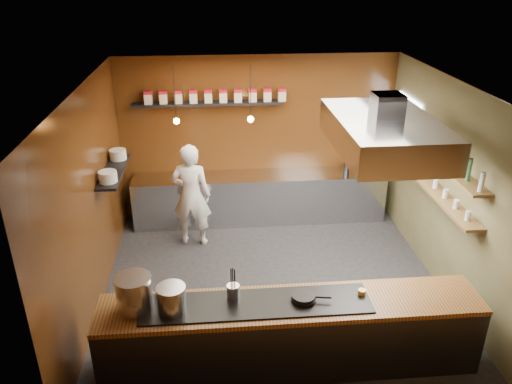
{
  "coord_description": "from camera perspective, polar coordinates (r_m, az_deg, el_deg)",
  "views": [
    {
      "loc": [
        -0.81,
        -6.15,
        4.45
      ],
      "look_at": [
        -0.23,
        0.4,
        1.39
      ],
      "focal_mm": 35.0,
      "sensor_mm": 36.0,
      "label": 1
    }
  ],
  "objects": [
    {
      "name": "plate_stacks",
      "position": [
        7.83,
        -16.01,
        2.99
      ],
      "size": [
        0.26,
        1.16,
        0.16
      ],
      "color": "silver",
      "rests_on": "plate_shelf"
    },
    {
      "name": "back_wall",
      "position": [
        9.18,
        0.25,
        6.19
      ],
      "size": [
        5.0,
        0.0,
        5.0
      ],
      "primitive_type": "plane",
      "rotation": [
        1.57,
        0.0,
        0.0
      ],
      "color": "#3E1C0B",
      "rests_on": "ground"
    },
    {
      "name": "right_wall",
      "position": [
        7.59,
        21.28,
        0.25
      ],
      "size": [
        0.0,
        5.0,
        5.0
      ],
      "primitive_type": "plane",
      "rotation": [
        1.57,
        0.0,
        -1.57
      ],
      "color": "brown",
      "rests_on": "ground"
    },
    {
      "name": "prep_counter",
      "position": [
        9.27,
        0.43,
        -0.62
      ],
      "size": [
        4.6,
        0.65,
        0.9
      ],
      "primitive_type": "cube",
      "color": "silver",
      "rests_on": "floor"
    },
    {
      "name": "pass_counter",
      "position": [
        6.1,
        3.91,
        -15.88
      ],
      "size": [
        4.4,
        0.72,
        0.94
      ],
      "color": "#38383D",
      "rests_on": "floor"
    },
    {
      "name": "left_wall",
      "position": [
        7.03,
        -18.48,
        -1.26
      ],
      "size": [
        0.0,
        5.0,
        5.0
      ],
      "primitive_type": "plane",
      "rotation": [
        1.57,
        0.0,
        1.57
      ],
      "color": "#3E1C0B",
      "rests_on": "ground"
    },
    {
      "name": "wine_glasses",
      "position": [
        7.75,
        19.34,
        1.37
      ],
      "size": [
        0.07,
        2.37,
        0.13
      ],
      "color": "silver",
      "rests_on": "bottle_shelf_lower"
    },
    {
      "name": "butter_jar",
      "position": [
        6.01,
        11.99,
        -11.19
      ],
      "size": [
        0.12,
        0.12,
        0.08
      ],
      "primitive_type": "cylinder",
      "rotation": [
        0.0,
        0.0,
        0.39
      ],
      "color": "gold",
      "rests_on": "pass_counter"
    },
    {
      "name": "plate_shelf",
      "position": [
        7.87,
        -15.92,
        2.31
      ],
      "size": [
        0.3,
        1.4,
        0.04
      ],
      "primitive_type": "cube",
      "color": "black",
      "rests_on": "left_wall"
    },
    {
      "name": "bottle_shelf_upper",
      "position": [
        7.61,
        19.75,
        4.02
      ],
      "size": [
        0.26,
        2.8,
        0.04
      ],
      "primitive_type": "cube",
      "color": "brown",
      "rests_on": "right_wall"
    },
    {
      "name": "pendant_left",
      "position": [
        8.2,
        -9.1,
        8.36
      ],
      "size": [
        0.1,
        0.1,
        0.95
      ],
      "color": "black",
      "rests_on": "ceiling"
    },
    {
      "name": "pendant_right",
      "position": [
        8.21,
        -0.62,
        8.67
      ],
      "size": [
        0.1,
        0.1,
        0.95
      ],
      "color": "black",
      "rests_on": "ceiling"
    },
    {
      "name": "utensil_crock",
      "position": [
        5.77,
        -2.62,
        -11.38
      ],
      "size": [
        0.19,
        0.19,
        0.19
      ],
      "primitive_type": "cylinder",
      "rotation": [
        0.0,
        0.0,
        -0.37
      ],
      "color": "#B4B6BB",
      "rests_on": "pass_counter"
    },
    {
      "name": "chef",
      "position": [
        8.37,
        -7.41,
        -0.39
      ],
      "size": [
        0.72,
        0.54,
        1.8
      ],
      "primitive_type": "imported",
      "rotation": [
        0.0,
        0.0,
        2.97
      ],
      "color": "white",
      "rests_on": "floor"
    },
    {
      "name": "extractor_hood",
      "position": [
        6.43,
        14.44,
        6.53
      ],
      "size": [
        1.2,
        2.0,
        0.72
      ],
      "color": "#38383D",
      "rests_on": "ceiling"
    },
    {
      "name": "bottles",
      "position": [
        7.57,
        19.9,
        5.01
      ],
      "size": [
        0.06,
        2.66,
        0.24
      ],
      "color": "silver",
      "rests_on": "bottle_shelf_upper"
    },
    {
      "name": "bottle_shelf_lower",
      "position": [
        7.78,
        19.26,
        0.79
      ],
      "size": [
        0.26,
        2.8,
        0.04
      ],
      "primitive_type": "cube",
      "color": "brown",
      "rests_on": "right_wall"
    },
    {
      "name": "stockpot_large",
      "position": [
        5.74,
        -13.74,
        -11.11
      ],
      "size": [
        0.49,
        0.49,
        0.4
      ],
      "primitive_type": "cylinder",
      "rotation": [
        0.0,
        0.0,
        -0.22
      ],
      "color": "silver",
      "rests_on": "pass_counter"
    },
    {
      "name": "storage_tins",
      "position": [
        8.77,
        -4.62,
        10.89
      ],
      "size": [
        2.43,
        0.13,
        0.22
      ],
      "color": "beige",
      "rests_on": "tin_shelf"
    },
    {
      "name": "tin_shelf",
      "position": [
        8.81,
        -5.58,
        10.02
      ],
      "size": [
        2.6,
        0.26,
        0.04
      ],
      "primitive_type": "cube",
      "color": "black",
      "rests_on": "back_wall"
    },
    {
      "name": "floor",
      "position": [
        7.64,
        2.0,
        -10.72
      ],
      "size": [
        5.0,
        5.0,
        0.0
      ],
      "primitive_type": "plane",
      "color": "black",
      "rests_on": "ground"
    },
    {
      "name": "frying_pan",
      "position": [
        5.81,
        5.48,
        -11.92
      ],
      "size": [
        0.46,
        0.29,
        0.07
      ],
      "color": "black",
      "rests_on": "pass_counter"
    },
    {
      "name": "ceiling",
      "position": [
        6.37,
        2.41,
        11.77
      ],
      "size": [
        5.0,
        5.0,
        0.0
      ],
      "primitive_type": "plane",
      "rotation": [
        3.14,
        0.0,
        0.0
      ],
      "color": "silver",
      "rests_on": "back_wall"
    },
    {
      "name": "stockpot_small",
      "position": [
        5.65,
        -9.63,
        -11.93
      ],
      "size": [
        0.42,
        0.42,
        0.3
      ],
      "primitive_type": "cylinder",
      "rotation": [
        0.0,
        0.0,
        0.36
      ],
      "color": "#BABCC1",
      "rests_on": "pass_counter"
    },
    {
      "name": "espresso_machine",
      "position": [
        9.36,
        12.73,
        3.23
      ],
      "size": [
        0.47,
        0.46,
        0.37
      ],
      "primitive_type": "cube",
      "rotation": [
        0.0,
        0.0,
        -0.34
      ],
      "color": "black",
      "rests_on": "prep_counter"
    },
    {
      "name": "window_pane",
      "position": [
        8.88,
        16.84,
        7.17
      ],
      "size": [
        0.0,
        1.0,
        1.0
      ],
      "primitive_type": "plane",
      "rotation": [
        1.57,
        0.0,
        -1.57
      ],
      "color": "white",
      "rests_on": "right_wall"
    }
  ]
}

